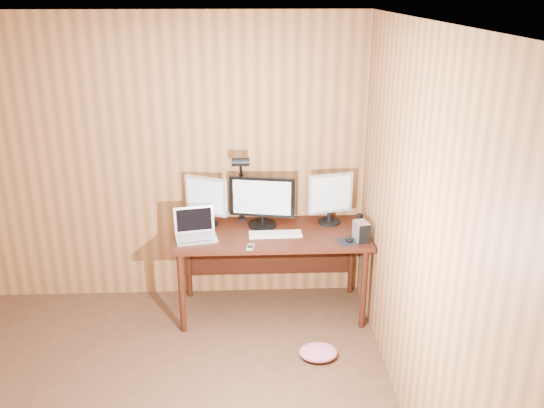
{
  "coord_description": "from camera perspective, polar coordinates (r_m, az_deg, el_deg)",
  "views": [
    {
      "loc": [
        0.74,
        -2.76,
        2.68
      ],
      "look_at": [
        0.93,
        1.58,
        1.02
      ],
      "focal_mm": 38.0,
      "sensor_mm": 36.0,
      "label": 1
    }
  ],
  "objects": [
    {
      "name": "desk",
      "position": [
        4.91,
        -0.06,
        -3.76
      ],
      "size": [
        1.6,
        0.7,
        0.75
      ],
      "color": "#37150B",
      "rests_on": "floor"
    },
    {
      "name": "speaker",
      "position": [
        4.92,
        8.68,
        -1.66
      ],
      "size": [
        0.05,
        0.05,
        0.12
      ],
      "primitive_type": "cylinder",
      "color": "black",
      "rests_on": "desk"
    },
    {
      "name": "room_shell",
      "position": [
        3.19,
        -15.74,
        -6.52
      ],
      "size": [
        4.0,
        4.0,
        4.0
      ],
      "color": "#53331F",
      "rests_on": "ground"
    },
    {
      "name": "monitor_right",
      "position": [
        4.91,
        5.76,
        0.69
      ],
      "size": [
        0.39,
        0.19,
        0.44
      ],
      "rotation": [
        0.0,
        0.0,
        0.23
      ],
      "color": "black",
      "rests_on": "desk"
    },
    {
      "name": "monitor_left",
      "position": [
        4.89,
        -6.53,
        0.43
      ],
      "size": [
        0.36,
        0.19,
        0.43
      ],
      "rotation": [
        0.0,
        0.0,
        -0.44
      ],
      "color": "black",
      "rests_on": "desk"
    },
    {
      "name": "laptop",
      "position": [
        4.73,
        -7.6,
        -2.57
      ],
      "size": [
        0.37,
        0.31,
        0.23
      ],
      "rotation": [
        0.0,
        0.0,
        0.19
      ],
      "color": "silver",
      "rests_on": "desk"
    },
    {
      "name": "keyboard",
      "position": [
        4.73,
        0.33,
        -3.0
      ],
      "size": [
        0.44,
        0.14,
        0.02
      ],
      "rotation": [
        0.0,
        0.0,
        0.03
      ],
      "color": "white",
      "rests_on": "desk"
    },
    {
      "name": "mousepad",
      "position": [
        4.67,
        7.64,
        -3.66
      ],
      "size": [
        0.24,
        0.22,
        0.0
      ],
      "primitive_type": "cube",
      "rotation": [
        0.0,
        0.0,
        0.31
      ],
      "color": "black",
      "rests_on": "desk"
    },
    {
      "name": "mouse",
      "position": [
        4.66,
        7.66,
        -3.43
      ],
      "size": [
        0.1,
        0.12,
        0.04
      ],
      "primitive_type": "ellipsoid",
      "rotation": [
        0.0,
        0.0,
        0.33
      ],
      "color": "black",
      "rests_on": "mousepad"
    },
    {
      "name": "monitor_center",
      "position": [
        4.84,
        -0.98,
        0.3
      ],
      "size": [
        0.55,
        0.24,
        0.43
      ],
      "rotation": [
        0.0,
        0.0,
        -0.18
      ],
      "color": "black",
      "rests_on": "desk"
    },
    {
      "name": "phone",
      "position": [
        4.52,
        -2.15,
        -4.29
      ],
      "size": [
        0.07,
        0.11,
        0.01
      ],
      "rotation": [
        0.0,
        0.0,
        -0.17
      ],
      "color": "silver",
      "rests_on": "desk"
    },
    {
      "name": "fabric_pile",
      "position": [
        4.56,
        4.61,
        -14.45
      ],
      "size": [
        0.3,
        0.25,
        0.09
      ],
      "primitive_type": null,
      "rotation": [
        0.0,
        0.0,
        -0.03
      ],
      "color": "#D26587",
      "rests_on": "floor"
    },
    {
      "name": "hard_drive",
      "position": [
        4.67,
        8.84,
        -2.7
      ],
      "size": [
        0.13,
        0.16,
        0.16
      ],
      "rotation": [
        0.0,
        0.0,
        0.21
      ],
      "color": "silver",
      "rests_on": "desk"
    },
    {
      "name": "desk_lamp",
      "position": [
        4.84,
        -3.08,
        2.46
      ],
      "size": [
        0.15,
        0.21,
        0.64
      ],
      "rotation": [
        0.0,
        0.0,
        0.29
      ],
      "color": "black",
      "rests_on": "desk"
    }
  ]
}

